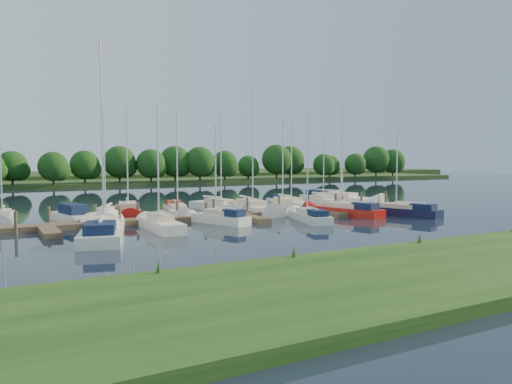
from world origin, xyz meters
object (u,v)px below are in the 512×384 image
dock (241,216)px  motorboat (75,217)px  sailboat_n_0 (3,219)px  sailboat_s_2 (219,219)px  sailboat_n_5 (220,207)px

dock → motorboat: bearing=161.5°
dock → sailboat_n_0: 19.89m
dock → sailboat_s_2: size_ratio=4.76×
dock → sailboat_s_2: bearing=-142.7°
dock → sailboat_s_2: (-3.24, -2.47, 0.14)m
sailboat_s_2 → dock: bearing=17.7°
motorboat → sailboat_n_0: bearing=-39.2°
sailboat_n_0 → sailboat_s_2: sailboat_n_0 is taller
sailboat_n_0 → sailboat_n_5: (19.74, -0.13, 0.01)m
dock → sailboat_n_5: 7.16m
sailboat_s_2 → sailboat_n_5: bearing=45.4°
dock → sailboat_n_0: (-18.54, 7.19, 0.07)m
motorboat → sailboat_s_2: (10.03, -6.91, -0.03)m
motorboat → sailboat_n_5: sailboat_n_5 is taller
sailboat_n_0 → sailboat_n_5: size_ratio=0.86×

